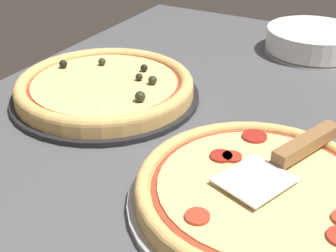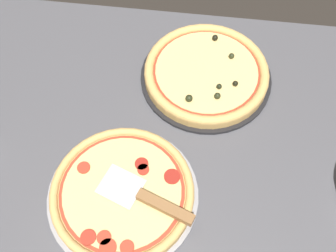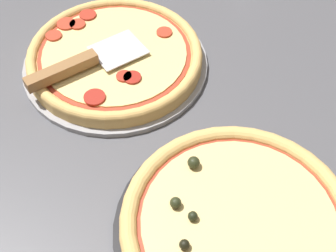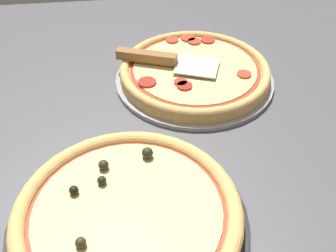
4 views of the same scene
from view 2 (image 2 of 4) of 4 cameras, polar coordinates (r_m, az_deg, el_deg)
The scene contains 6 objects.
ground_plane at distance 94.71cm, azimuth -3.66°, elevation -6.86°, with size 148.10×104.62×3.60cm, color #4C4C51.
pizza_pan_front at distance 90.60cm, azimuth -6.52°, elevation -9.94°, with size 34.06×34.06×1.00cm, color #939399.
pizza_front at distance 88.67cm, azimuth -6.65°, elevation -9.49°, with size 32.02×32.02×2.98cm.
pizza_pan_back at distance 106.64cm, azimuth 5.49°, elevation 7.07°, with size 34.97×34.97×1.00cm, color black.
pizza_back at distance 104.91cm, azimuth 5.60°, elevation 7.79°, with size 32.88×32.88×4.35cm.
serving_spatula at distance 84.96cm, azimuth -1.85°, elevation -11.03°, with size 22.26×12.14×2.00cm.
Camera 2 is at (10.59, -36.25, 85.05)cm, focal length 42.00 mm.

